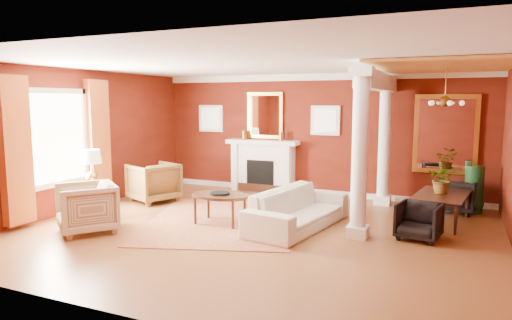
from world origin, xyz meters
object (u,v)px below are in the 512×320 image
at_px(sofa, 298,202).
at_px(coffee_table, 220,197).
at_px(armchair_stripe, 86,205).
at_px(side_table, 92,173).
at_px(dining_table, 443,200).
at_px(armchair_leopard, 154,180).

distance_m(sofa, coffee_table, 1.44).
xyz_separation_m(armchair_stripe, side_table, (-0.67, 0.86, 0.40)).
relative_size(coffee_table, dining_table, 0.71).
relative_size(armchair_stripe, dining_table, 0.61).
xyz_separation_m(sofa, dining_table, (2.35, 1.40, -0.03)).
distance_m(armchair_stripe, side_table, 1.16).
distance_m(sofa, armchair_stripe, 3.68).
xyz_separation_m(armchair_leopard, armchair_stripe, (0.43, -2.47, -0.01)).
height_order(sofa, dining_table, sofa).
distance_m(armchair_leopard, side_table, 1.67).
distance_m(armchair_leopard, coffee_table, 2.50).
xyz_separation_m(armchair_leopard, dining_table, (6.03, 0.67, -0.05)).
distance_m(sofa, armchair_leopard, 3.75).
bearing_deg(armchair_stripe, dining_table, 66.69).
relative_size(armchair_leopard, coffee_table, 0.87).
distance_m(armchair_leopard, dining_table, 6.06).
relative_size(armchair_leopard, dining_table, 0.62).
height_order(armchair_leopard, side_table, side_table).
xyz_separation_m(armchair_leopard, side_table, (-0.25, -1.61, 0.39)).
bearing_deg(side_table, armchair_stripe, -52.02).
bearing_deg(coffee_table, sofa, 12.94).
relative_size(armchair_leopard, side_table, 0.73).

